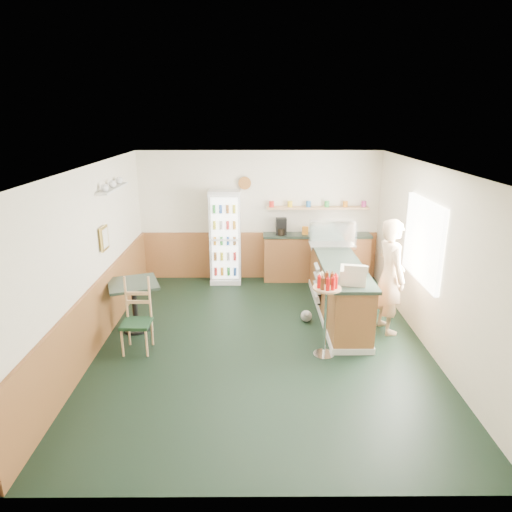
{
  "coord_description": "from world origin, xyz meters",
  "views": [
    {
      "loc": [
        -0.12,
        -6.38,
        3.4
      ],
      "look_at": [
        -0.08,
        0.6,
        1.22
      ],
      "focal_mm": 32.0,
      "sensor_mm": 36.0,
      "label": 1
    }
  ],
  "objects_px": {
    "drinks_fridge": "(225,237)",
    "condiment_stand": "(326,301)",
    "shopkeeper": "(390,276)",
    "cafe_chair": "(137,312)",
    "cafe_table": "(134,297)",
    "cash_register": "(353,275)",
    "display_case": "(332,235)"
  },
  "relations": [
    {
      "from": "condiment_stand",
      "to": "cafe_table",
      "type": "distance_m",
      "value": 3.09
    },
    {
      "from": "display_case",
      "to": "cash_register",
      "type": "distance_m",
      "value": 1.88
    },
    {
      "from": "shopkeeper",
      "to": "display_case",
      "type": "bearing_deg",
      "value": 14.81
    },
    {
      "from": "drinks_fridge",
      "to": "cafe_chair",
      "type": "height_order",
      "value": "drinks_fridge"
    },
    {
      "from": "display_case",
      "to": "cafe_table",
      "type": "height_order",
      "value": "display_case"
    },
    {
      "from": "drinks_fridge",
      "to": "cafe_table",
      "type": "xyz_separation_m",
      "value": [
        -1.34,
        -2.3,
        -0.38
      ]
    },
    {
      "from": "cafe_table",
      "to": "cafe_chair",
      "type": "bearing_deg",
      "value": -71.91
    },
    {
      "from": "cash_register",
      "to": "shopkeeper",
      "type": "relative_size",
      "value": 0.21
    },
    {
      "from": "display_case",
      "to": "shopkeeper",
      "type": "bearing_deg",
      "value": -63.82
    },
    {
      "from": "shopkeeper",
      "to": "cafe_chair",
      "type": "distance_m",
      "value": 3.96
    },
    {
      "from": "shopkeeper",
      "to": "cash_register",
      "type": "bearing_deg",
      "value": 111.62
    },
    {
      "from": "display_case",
      "to": "condiment_stand",
      "type": "xyz_separation_m",
      "value": [
        -0.44,
        -2.24,
        -0.39
      ]
    },
    {
      "from": "cash_register",
      "to": "cafe_table",
      "type": "bearing_deg",
      "value": -175.86
    },
    {
      "from": "cash_register",
      "to": "cafe_table",
      "type": "xyz_separation_m",
      "value": [
        -3.4,
        0.48,
        -0.53
      ]
    },
    {
      "from": "cafe_table",
      "to": "cafe_chair",
      "type": "height_order",
      "value": "cafe_chair"
    },
    {
      "from": "condiment_stand",
      "to": "cafe_chair",
      "type": "xyz_separation_m",
      "value": [
        -2.77,
        0.24,
        -0.28
      ]
    },
    {
      "from": "drinks_fridge",
      "to": "cafe_chair",
      "type": "relative_size",
      "value": 1.73
    },
    {
      "from": "display_case",
      "to": "condiment_stand",
      "type": "relative_size",
      "value": 0.67
    },
    {
      "from": "cafe_table",
      "to": "cash_register",
      "type": "bearing_deg",
      "value": -7.98
    },
    {
      "from": "shopkeeper",
      "to": "cafe_table",
      "type": "height_order",
      "value": "shopkeeper"
    },
    {
      "from": "cafe_table",
      "to": "cafe_chair",
      "type": "xyz_separation_m",
      "value": [
        0.2,
        -0.6,
        -0.01
      ]
    },
    {
      "from": "condiment_stand",
      "to": "cafe_chair",
      "type": "relative_size",
      "value": 1.12
    },
    {
      "from": "condiment_stand",
      "to": "cafe_table",
      "type": "xyz_separation_m",
      "value": [
        -2.96,
        0.84,
        -0.28
      ]
    },
    {
      "from": "shopkeeper",
      "to": "cafe_table",
      "type": "relative_size",
      "value": 1.94
    },
    {
      "from": "condiment_stand",
      "to": "cafe_chair",
      "type": "bearing_deg",
      "value": 174.97
    },
    {
      "from": "drinks_fridge",
      "to": "cash_register",
      "type": "xyz_separation_m",
      "value": [
        2.06,
        -2.77,
        0.16
      ]
    },
    {
      "from": "display_case",
      "to": "shopkeeper",
      "type": "height_order",
      "value": "shopkeeper"
    },
    {
      "from": "drinks_fridge",
      "to": "condiment_stand",
      "type": "xyz_separation_m",
      "value": [
        1.62,
        -3.14,
        -0.1
      ]
    },
    {
      "from": "cash_register",
      "to": "cafe_table",
      "type": "height_order",
      "value": "cash_register"
    },
    {
      "from": "drinks_fridge",
      "to": "cafe_table",
      "type": "relative_size",
      "value": 1.99
    },
    {
      "from": "shopkeeper",
      "to": "cafe_chair",
      "type": "height_order",
      "value": "shopkeeper"
    },
    {
      "from": "drinks_fridge",
      "to": "cafe_table",
      "type": "height_order",
      "value": "drinks_fridge"
    }
  ]
}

